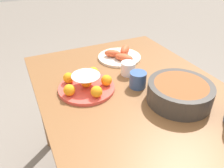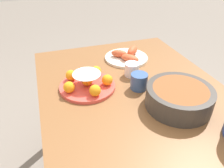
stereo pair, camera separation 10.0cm
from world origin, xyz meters
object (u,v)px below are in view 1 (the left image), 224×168
Objects in this scene: dining_table at (137,110)px; serving_bowl at (180,92)px; cake_plate at (87,84)px; seafood_platter at (120,56)px; cup_far at (128,68)px; cup_near at (138,80)px.

serving_bowl is (0.13, 0.13, 0.15)m from dining_table.
cake_plate is 1.04× the size of seafood_platter.
dining_table is 4.82× the size of seafood_platter.
cup_far is (-0.17, 0.04, 0.14)m from dining_table.
seafood_platter is (-0.48, -0.04, -0.03)m from serving_bowl.
cup_near reaches higher than cup_far.
dining_table is 0.22m from cup_far.
cake_plate is 3.54× the size of cup_far.
dining_table is at bearing -28.25° from cup_near.
serving_bowl is at bearing 4.61° from seafood_platter.
serving_bowl is 0.31m from cup_far.
serving_bowl is (0.26, 0.33, 0.02)m from cake_plate.
cup_far is at bearing 100.03° from cake_plate.
cup_far reaches higher than seafood_platter.
cup_near is (0.31, -0.06, 0.02)m from seafood_platter.
cake_plate is at bearing -79.97° from cup_far.
seafood_platter is at bearing 165.96° from dining_table.
seafood_platter is (-0.23, 0.29, -0.01)m from cake_plate.
cup_far is (-0.30, -0.09, -0.01)m from serving_bowl.
serving_bowl reaches higher than cup_near.
cup_far is at bearing -14.31° from seafood_platter.
serving_bowl reaches higher than cake_plate.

